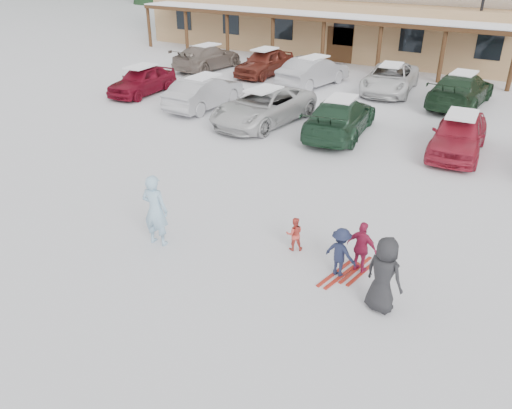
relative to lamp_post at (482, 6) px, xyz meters
The scene contains 19 objects.
ground 23.92m from the lamp_post, 92.74° to the right, with size 160.00×160.00×0.00m, color white.
lamp_post is the anchor object (origin of this frame).
adult_skier 24.44m from the lamp_post, 96.72° to the right, with size 0.69×0.45×1.90m, color #98C2DE.
toddler_red 22.77m from the lamp_post, 89.35° to the right, with size 0.43×0.34×0.89m, color #D0453A.
child_navy 23.23m from the lamp_post, 85.86° to the right, with size 0.79×0.45×1.22m, color #1C233F.
skis_child_navy 23.32m from the lamp_post, 85.86° to the right, with size 0.20×1.40×0.03m, color #A52417.
child_magenta 22.88m from the lamp_post, 84.89° to the right, with size 0.77×0.32×1.31m, color #A61F45.
skis_child_magenta 22.98m from the lamp_post, 84.89° to the right, with size 0.20×1.40×0.03m, color #A52417.
bystander_dark 23.97m from the lamp_post, 83.06° to the right, with size 0.83×0.54×1.70m, color black.
parked_car_0 19.25m from the lamp_post, 135.02° to the right, with size 1.68×4.18×1.42m, color maroon.
parked_car_1 16.81m from the lamp_post, 123.90° to the right, with size 1.57×4.51×1.49m, color #A5A4A8.
parked_car_2 15.62m from the lamp_post, 111.70° to the right, with size 2.46×5.33×1.48m, color silver.
parked_car_3 14.40m from the lamp_post, 99.38° to the right, with size 2.07×5.10×1.48m, color #203F2A.
parked_car_4 14.06m from the lamp_post, 80.78° to the right, with size 1.76×4.37×1.49m, color #A92236.
parked_car_7 16.06m from the lamp_post, 153.94° to the right, with size 2.06×5.07×1.47m, color #796A5E.
parked_car_8 12.55m from the lamp_post, 147.62° to the right, with size 1.81×4.50×1.53m, color maroon.
parked_car_9 10.37m from the lamp_post, 132.78° to the right, with size 1.65×4.74×1.56m, color #A2A2A7.
parked_car_10 7.57m from the lamp_post, 113.83° to the right, with size 2.36×5.11×1.42m, color silver.
parked_car_11 7.71m from the lamp_post, 82.74° to the right, with size 2.19×5.39×1.57m, color #1C3621.
Camera 1 is at (6.22, -8.47, 6.77)m, focal length 35.00 mm.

